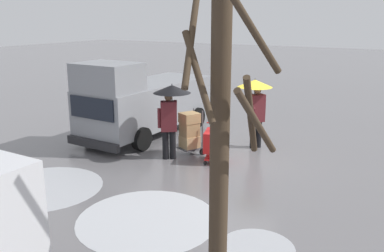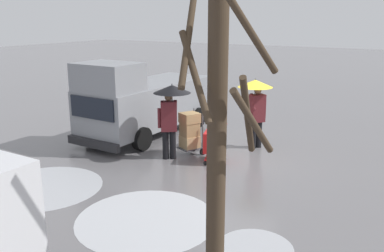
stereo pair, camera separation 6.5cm
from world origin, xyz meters
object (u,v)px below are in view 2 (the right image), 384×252
at_px(cargo_van_parked_right, 144,101).
at_px(bare_tree_near, 218,160).
at_px(pedestrian_pink_side, 256,98).
at_px(shopping_cart_vendor, 215,142).
at_px(pedestrian_black_side, 171,104).
at_px(hand_dolly_boxes, 190,131).

height_order(cargo_van_parked_right, bare_tree_near, bare_tree_near).
bearing_deg(bare_tree_near, pedestrian_pink_side, -71.73).
distance_m(pedestrian_pink_side, bare_tree_near, 7.64).
bearing_deg(shopping_cart_vendor, pedestrian_black_side, 18.52).
bearing_deg(hand_dolly_boxes, pedestrian_pink_side, -131.09).
relative_size(pedestrian_pink_side, pedestrian_black_side, 1.00).
distance_m(pedestrian_pink_side, pedestrian_black_side, 2.69).
xyz_separation_m(shopping_cart_vendor, pedestrian_black_side, (1.17, 0.39, 1.02)).
relative_size(cargo_van_parked_right, bare_tree_near, 1.23).
bearing_deg(bare_tree_near, hand_dolly_boxes, -56.47).
distance_m(hand_dolly_boxes, bare_tree_near, 6.96).
xyz_separation_m(cargo_van_parked_right, shopping_cart_vendor, (-3.28, 1.17, -0.61)).
xyz_separation_m(pedestrian_black_side, bare_tree_near, (-4.04, 5.10, 0.65)).
relative_size(hand_dolly_boxes, bare_tree_near, 0.30).
relative_size(pedestrian_pink_side, bare_tree_near, 0.49).
xyz_separation_m(hand_dolly_boxes, pedestrian_pink_side, (-1.37, -1.57, 0.86)).
distance_m(cargo_van_parked_right, bare_tree_near, 9.12).
height_order(cargo_van_parked_right, hand_dolly_boxes, cargo_van_parked_right).
bearing_deg(pedestrian_black_side, pedestrian_pink_side, -127.78).
distance_m(cargo_van_parked_right, pedestrian_pink_side, 3.82).
xyz_separation_m(hand_dolly_boxes, bare_tree_near, (-3.75, 5.66, 1.52)).
height_order(shopping_cart_vendor, pedestrian_black_side, pedestrian_black_side).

